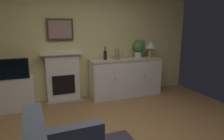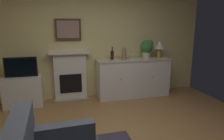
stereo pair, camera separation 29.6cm
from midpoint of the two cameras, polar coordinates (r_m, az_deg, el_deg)
wall_rear at (r=4.60m, az=-4.47°, el=9.62°), size 5.49×0.06×2.83m
fireplace_unit at (r=4.54m, az=-10.06°, el=-1.65°), size 0.87×0.30×1.10m
framed_picture at (r=4.45m, az=-10.62°, el=11.39°), size 0.55×0.04×0.45m
sideboard_cabinet at (r=4.73m, az=7.90°, el=-2.21°), size 1.72×0.49×0.90m
table_lamp at (r=4.89m, az=15.17°, el=6.61°), size 0.26×0.26×0.40m
wine_bottle at (r=4.48m, az=1.95°, el=4.32°), size 0.08×0.08×0.29m
wine_glass_left at (r=4.59m, az=7.16°, el=4.60°), size 0.07×0.07×0.16m
wine_glass_center at (r=4.60m, az=8.58°, el=4.58°), size 0.07×0.07×0.16m
vase_decorative at (r=4.48m, az=5.37°, el=4.69°), size 0.11×0.11×0.28m
tv_cabinet at (r=4.47m, az=-22.34°, el=-5.69°), size 0.75×0.42×0.64m
tv_set at (r=4.33m, az=-22.94°, el=0.75°), size 0.62×0.07×0.40m
potted_plant_small at (r=4.80m, az=11.80°, el=6.40°), size 0.30×0.30×0.43m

